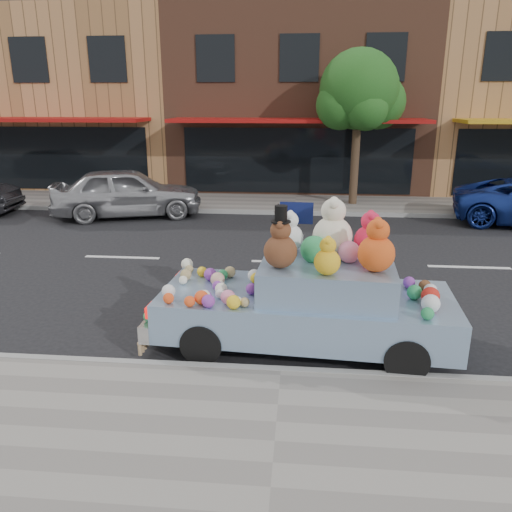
# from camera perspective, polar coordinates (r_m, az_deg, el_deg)

# --- Properties ---
(ground) EXTENTS (120.00, 120.00, 0.00)m
(ground) POSITION_cam_1_polar(r_m,az_deg,el_deg) (11.55, 3.96, -0.73)
(ground) COLOR black
(ground) RESTS_ON ground
(near_sidewalk) EXTENTS (60.00, 3.00, 0.12)m
(near_sidewalk) POSITION_cam_1_polar(r_m,az_deg,el_deg) (5.70, 2.14, -20.83)
(near_sidewalk) COLOR gray
(near_sidewalk) RESTS_ON ground
(far_sidewalk) EXTENTS (60.00, 3.00, 0.12)m
(far_sidewalk) POSITION_cam_1_polar(r_m,az_deg,el_deg) (17.83, 4.51, 5.96)
(far_sidewalk) COLOR gray
(far_sidewalk) RESTS_ON ground
(near_kerb) EXTENTS (60.00, 0.12, 0.13)m
(near_kerb) POSITION_cam_1_polar(r_m,az_deg,el_deg) (6.94, 2.86, -13.13)
(near_kerb) COLOR gray
(near_kerb) RESTS_ON ground
(far_kerb) EXTENTS (60.00, 0.12, 0.13)m
(far_kerb) POSITION_cam_1_polar(r_m,az_deg,el_deg) (16.36, 4.42, 4.93)
(far_kerb) COLOR gray
(far_kerb) RESTS_ON ground
(storefront_left) EXTENTS (10.00, 9.80, 7.30)m
(storefront_left) POSITION_cam_1_polar(r_m,az_deg,el_deg) (25.12, -19.56, 16.60)
(storefront_left) COLOR #AC7748
(storefront_left) RESTS_ON ground
(storefront_mid) EXTENTS (10.00, 9.80, 7.30)m
(storefront_mid) POSITION_cam_1_polar(r_m,az_deg,el_deg) (22.95, 4.97, 17.50)
(storefront_mid) COLOR brown
(storefront_mid) RESTS_ON ground
(street_tree) EXTENTS (3.00, 2.70, 5.22)m
(street_tree) POSITION_cam_1_polar(r_m,az_deg,el_deg) (17.62, 11.73, 17.42)
(street_tree) COLOR #38281C
(street_tree) RESTS_ON ground
(car_silver) EXTENTS (4.95, 3.08, 1.57)m
(car_silver) POSITION_cam_1_polar(r_m,az_deg,el_deg) (16.44, -14.47, 7.06)
(car_silver) COLOR #A1A2A6
(car_silver) RESTS_ON ground
(art_car) EXTENTS (4.59, 2.04, 2.23)m
(art_car) POSITION_cam_1_polar(r_m,az_deg,el_deg) (7.48, 6.08, -4.59)
(art_car) COLOR black
(art_car) RESTS_ON ground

